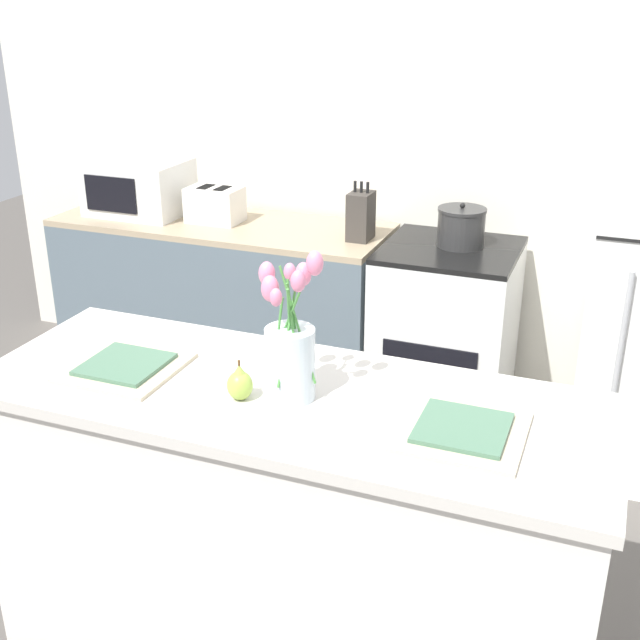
{
  "coord_description": "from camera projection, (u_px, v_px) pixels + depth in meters",
  "views": [
    {
      "loc": [
        0.81,
        -1.81,
        2.0
      ],
      "look_at": [
        0.0,
        0.25,
        1.07
      ],
      "focal_mm": 45.0,
      "sensor_mm": 36.0,
      "label": 1
    }
  ],
  "objects": [
    {
      "name": "back_wall",
      "position": [
        455.0,
        132.0,
        3.79
      ],
      "size": [
        5.2,
        0.08,
        2.7
      ],
      "color": "silver",
      "rests_on": "ground_plane"
    },
    {
      "name": "kitchen_island",
      "position": [
        290.0,
        531.0,
        2.41
      ],
      "size": [
        1.8,
        0.66,
        0.95
      ],
      "color": "silver",
      "rests_on": "ground_plane"
    },
    {
      "name": "back_counter",
      "position": [
        225.0,
        307.0,
        4.15
      ],
      "size": [
        1.68,
        0.6,
        0.91
      ],
      "color": "slate",
      "rests_on": "ground_plane"
    },
    {
      "name": "stove_range",
      "position": [
        445.0,
        340.0,
        3.76
      ],
      "size": [
        0.6,
        0.61,
        0.91
      ],
      "color": "silver",
      "rests_on": "ground_plane"
    },
    {
      "name": "flower_vase",
      "position": [
        290.0,
        350.0,
        2.15
      ],
      "size": [
        0.2,
        0.16,
        0.43
      ],
      "color": "silver",
      "rests_on": "kitchen_island"
    },
    {
      "name": "pear_figurine",
      "position": [
        240.0,
        384.0,
        2.17
      ],
      "size": [
        0.07,
        0.07,
        0.12
      ],
      "color": "#9EBC47",
      "rests_on": "kitchen_island"
    },
    {
      "name": "plate_setting_left",
      "position": [
        125.0,
        366.0,
        2.35
      ],
      "size": [
        0.31,
        0.31,
        0.02
      ],
      "color": "beige",
      "rests_on": "kitchen_island"
    },
    {
      "name": "plate_setting_right",
      "position": [
        462.0,
        430.0,
        2.02
      ],
      "size": [
        0.31,
        0.31,
        0.02
      ],
      "color": "beige",
      "rests_on": "kitchen_island"
    },
    {
      "name": "toaster",
      "position": [
        215.0,
        204.0,
        3.95
      ],
      "size": [
        0.28,
        0.18,
        0.17
      ],
      "color": "silver",
      "rests_on": "back_counter"
    },
    {
      "name": "cooking_pot",
      "position": [
        461.0,
        227.0,
        3.57
      ],
      "size": [
        0.22,
        0.22,
        0.2
      ],
      "color": "#2D2D2D",
      "rests_on": "stove_range"
    },
    {
      "name": "microwave",
      "position": [
        139.0,
        187.0,
        4.07
      ],
      "size": [
        0.48,
        0.37,
        0.27
      ],
      "color": "white",
      "rests_on": "back_counter"
    },
    {
      "name": "knife_block",
      "position": [
        361.0,
        216.0,
        3.66
      ],
      "size": [
        0.1,
        0.14,
        0.27
      ],
      "color": "#3D3833",
      "rests_on": "back_counter"
    }
  ]
}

